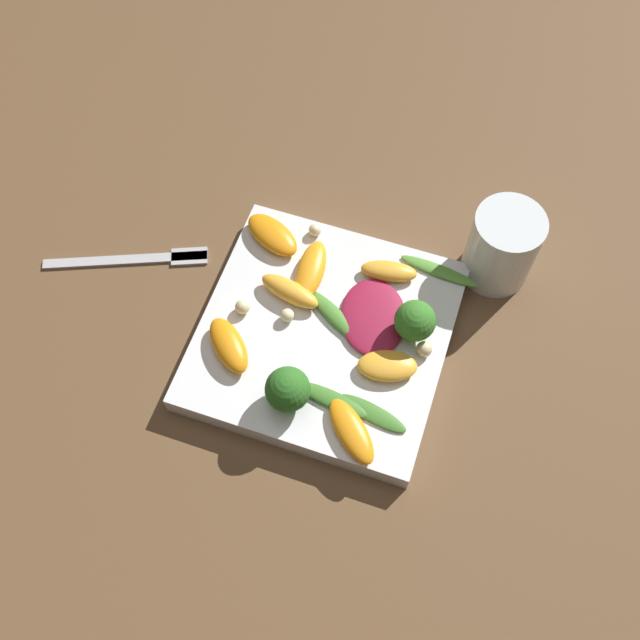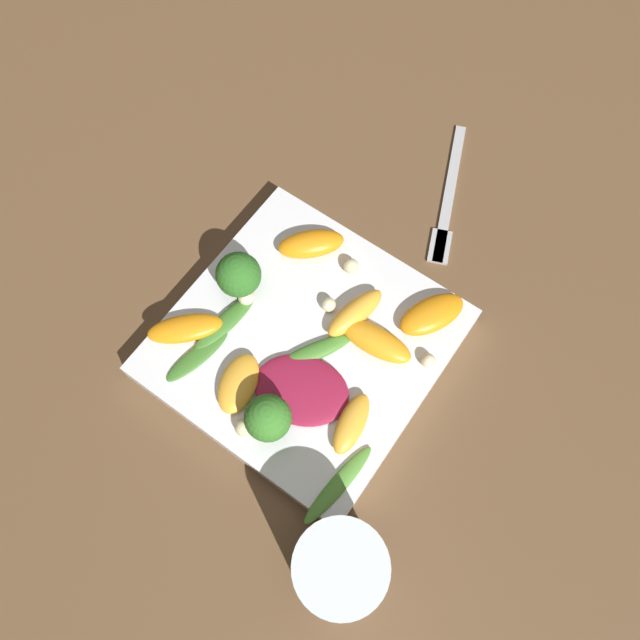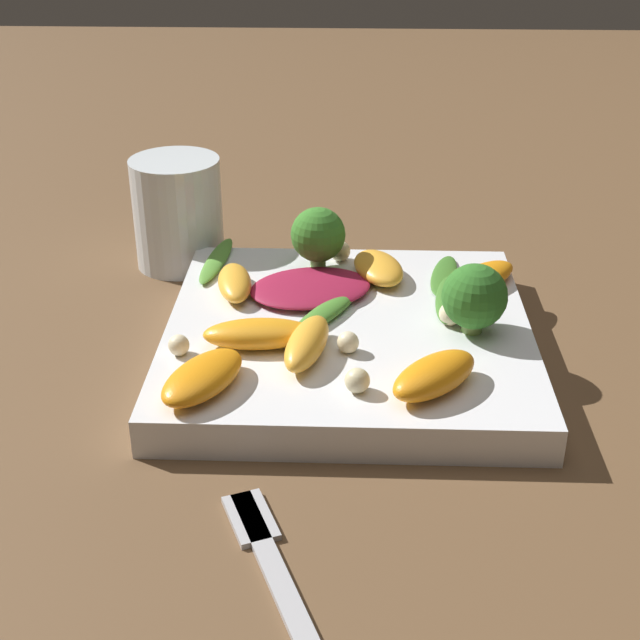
# 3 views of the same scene
# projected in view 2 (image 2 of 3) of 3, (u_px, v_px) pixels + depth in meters

# --- Properties ---
(ground_plane) EXTENTS (2.40, 2.40, 0.00)m
(ground_plane) POSITION_uv_depth(u_px,v_px,m) (305.00, 348.00, 0.60)
(ground_plane) COLOR brown
(plate) EXTENTS (0.24, 0.24, 0.02)m
(plate) POSITION_uv_depth(u_px,v_px,m) (305.00, 344.00, 0.59)
(plate) COLOR white
(plate) RESTS_ON ground_plane
(drinking_glass) EXTENTS (0.07, 0.07, 0.09)m
(drinking_glass) POSITION_uv_depth(u_px,v_px,m) (339.00, 569.00, 0.48)
(drinking_glass) COLOR white
(drinking_glass) RESTS_ON ground_plane
(fork) EXTENTS (0.08, 0.17, 0.01)m
(fork) POSITION_uv_depth(u_px,v_px,m) (447.00, 207.00, 0.66)
(fork) COLOR #B2B2B7
(fork) RESTS_ON ground_plane
(radicchio_leaf_0) EXTENTS (0.10, 0.09, 0.01)m
(radicchio_leaf_0) POSITION_uv_depth(u_px,v_px,m) (301.00, 390.00, 0.56)
(radicchio_leaf_0) COLOR maroon
(radicchio_leaf_0) RESTS_ON plate
(orange_segment_0) EXTENTS (0.07, 0.07, 0.01)m
(orange_segment_0) POSITION_uv_depth(u_px,v_px,m) (185.00, 328.00, 0.58)
(orange_segment_0) COLOR orange
(orange_segment_0) RESTS_ON plate
(orange_segment_1) EXTENTS (0.04, 0.07, 0.02)m
(orange_segment_1) POSITION_uv_depth(u_px,v_px,m) (355.00, 313.00, 0.58)
(orange_segment_1) COLOR #FCAD33
(orange_segment_1) RESTS_ON plate
(orange_segment_2) EXTENTS (0.05, 0.06, 0.02)m
(orange_segment_2) POSITION_uv_depth(u_px,v_px,m) (238.00, 383.00, 0.55)
(orange_segment_2) COLOR #FCAD33
(orange_segment_2) RESTS_ON plate
(orange_segment_3) EXTENTS (0.06, 0.07, 0.02)m
(orange_segment_3) POSITION_uv_depth(u_px,v_px,m) (432.00, 314.00, 0.58)
(orange_segment_3) COLOR orange
(orange_segment_3) RESTS_ON plate
(orange_segment_4) EXTENTS (0.07, 0.07, 0.02)m
(orange_segment_4) POSITION_uv_depth(u_px,v_px,m) (311.00, 244.00, 0.61)
(orange_segment_4) COLOR orange
(orange_segment_4) RESTS_ON plate
(orange_segment_5) EXTENTS (0.03, 0.06, 0.02)m
(orange_segment_5) POSITION_uv_depth(u_px,v_px,m) (351.00, 423.00, 0.54)
(orange_segment_5) COLOR #FCAD33
(orange_segment_5) RESTS_ON plate
(orange_segment_6) EXTENTS (0.07, 0.03, 0.02)m
(orange_segment_6) POSITION_uv_depth(u_px,v_px,m) (376.00, 341.00, 0.57)
(orange_segment_6) COLOR orange
(orange_segment_6) RESTS_ON plate
(broccoli_floret_0) EXTENTS (0.04, 0.04, 0.05)m
(broccoli_floret_0) POSITION_uv_depth(u_px,v_px,m) (239.00, 275.00, 0.58)
(broccoli_floret_0) COLOR #7A9E51
(broccoli_floret_0) RESTS_ON plate
(broccoli_floret_1) EXTENTS (0.04, 0.04, 0.05)m
(broccoli_floret_1) POSITION_uv_depth(u_px,v_px,m) (268.00, 418.00, 0.52)
(broccoli_floret_1) COLOR #84AD5B
(broccoli_floret_1) RESTS_ON plate
(arugula_sprig_0) EXTENTS (0.05, 0.07, 0.01)m
(arugula_sprig_0) POSITION_uv_depth(u_px,v_px,m) (315.00, 352.00, 0.57)
(arugula_sprig_0) COLOR #47842D
(arugula_sprig_0) RESTS_ON plate
(arugula_sprig_1) EXTENTS (0.03, 0.07, 0.00)m
(arugula_sprig_1) POSITION_uv_depth(u_px,v_px,m) (197.00, 356.00, 0.57)
(arugula_sprig_1) COLOR #3D7528
(arugula_sprig_1) RESTS_ON plate
(arugula_sprig_2) EXTENTS (0.02, 0.09, 0.01)m
(arugula_sprig_2) POSITION_uv_depth(u_px,v_px,m) (338.00, 485.00, 0.53)
(arugula_sprig_2) COLOR #518E33
(arugula_sprig_2) RESTS_ON plate
(arugula_sprig_3) EXTENTS (0.03, 0.08, 0.01)m
(arugula_sprig_3) POSITION_uv_depth(u_px,v_px,m) (225.00, 323.00, 0.58)
(arugula_sprig_3) COLOR #3D7528
(arugula_sprig_3) RESTS_ON plate
(macadamia_nut_0) EXTENTS (0.01, 0.01, 0.01)m
(macadamia_nut_0) POSITION_uv_depth(u_px,v_px,m) (351.00, 266.00, 0.60)
(macadamia_nut_0) COLOR beige
(macadamia_nut_0) RESTS_ON plate
(macadamia_nut_1) EXTENTS (0.02, 0.02, 0.02)m
(macadamia_nut_1) POSITION_uv_depth(u_px,v_px,m) (244.00, 428.00, 0.54)
(macadamia_nut_1) COLOR beige
(macadamia_nut_1) RESTS_ON plate
(macadamia_nut_2) EXTENTS (0.02, 0.02, 0.02)m
(macadamia_nut_2) POSITION_uv_depth(u_px,v_px,m) (243.00, 300.00, 0.59)
(macadamia_nut_2) COLOR beige
(macadamia_nut_2) RESTS_ON plate
(macadamia_nut_3) EXTENTS (0.01, 0.01, 0.01)m
(macadamia_nut_3) POSITION_uv_depth(u_px,v_px,m) (331.00, 306.00, 0.58)
(macadamia_nut_3) COLOR beige
(macadamia_nut_3) RESTS_ON plate
(macadamia_nut_4) EXTENTS (0.01, 0.01, 0.01)m
(macadamia_nut_4) POSITION_uv_depth(u_px,v_px,m) (428.00, 361.00, 0.56)
(macadamia_nut_4) COLOR beige
(macadamia_nut_4) RESTS_ON plate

